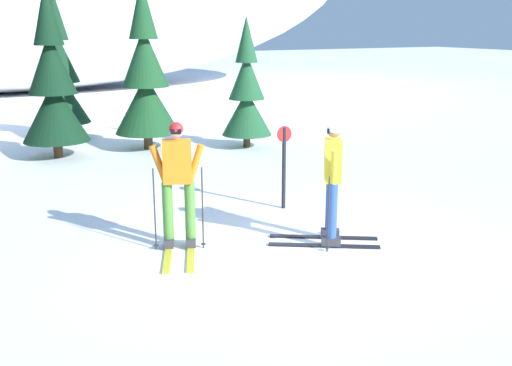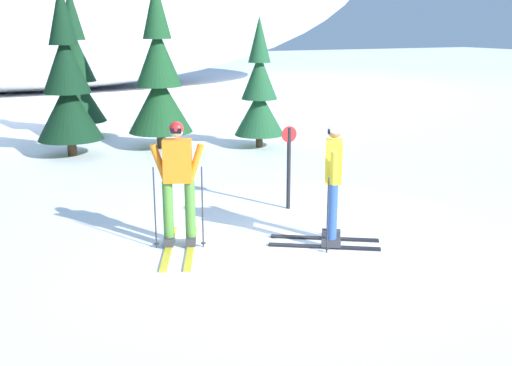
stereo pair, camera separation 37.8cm
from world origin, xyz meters
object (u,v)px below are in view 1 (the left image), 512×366
at_px(pine_tree_center_right, 59,76).
at_px(pine_tree_far_right, 247,94).
at_px(pine_tree_right, 145,80).
at_px(trail_marker_post, 284,162).
at_px(skier_orange_jacket, 178,183).
at_px(pine_tree_center, 53,87).
at_px(skier_yellow_jacket, 332,180).

bearing_deg(pine_tree_center_right, pine_tree_far_right, -43.02).
height_order(pine_tree_right, trail_marker_post, pine_tree_right).
bearing_deg(skier_orange_jacket, pine_tree_center, 93.87).
bearing_deg(pine_tree_center_right, skier_yellow_jacket, -79.87).
bearing_deg(trail_marker_post, skier_yellow_jacket, -97.99).
height_order(skier_orange_jacket, pine_tree_right, pine_tree_right).
xyz_separation_m(skier_yellow_jacket, pine_tree_center_right, (-1.93, 10.82, 0.78)).
bearing_deg(pine_tree_center, skier_orange_jacket, -86.13).
relative_size(skier_yellow_jacket, skier_orange_jacket, 0.98).
bearing_deg(pine_tree_far_right, pine_tree_center_right, 136.98).
xyz_separation_m(pine_tree_right, pine_tree_far_right, (2.39, -1.00, -0.38)).
distance_m(pine_tree_center, pine_tree_center_right, 2.86).
height_order(pine_tree_center_right, pine_tree_far_right, pine_tree_center_right).
height_order(pine_tree_far_right, trail_marker_post, pine_tree_far_right).
bearing_deg(pine_tree_right, pine_tree_center, -179.82).
bearing_deg(skier_yellow_jacket, skier_orange_jacket, 157.76).
xyz_separation_m(pine_tree_center_right, pine_tree_far_right, (4.06, -3.79, -0.33)).
xyz_separation_m(skier_orange_jacket, pine_tree_center_right, (0.13, 9.97, 0.78)).
xyz_separation_m(skier_orange_jacket, pine_tree_right, (1.80, 7.18, 0.83)).
height_order(pine_tree_center_right, pine_tree_right, pine_tree_right).
distance_m(pine_tree_right, trail_marker_post, 6.28).
height_order(skier_yellow_jacket, skier_orange_jacket, skier_orange_jacket).
distance_m(pine_tree_right, pine_tree_far_right, 2.62).
height_order(skier_yellow_jacket, pine_tree_far_right, pine_tree_far_right).
bearing_deg(skier_orange_jacket, pine_tree_center_right, 89.24).
bearing_deg(skier_yellow_jacket, pine_tree_center, 107.64).
xyz_separation_m(pine_tree_right, trail_marker_post, (0.52, -6.19, -0.96)).
relative_size(pine_tree_center_right, trail_marker_post, 2.84).
bearing_deg(pine_tree_right, trail_marker_post, -85.19).
bearing_deg(skier_orange_jacket, trail_marker_post, 23.21).
bearing_deg(skier_yellow_jacket, trail_marker_post, 82.01).
bearing_deg(skier_orange_jacket, pine_tree_far_right, 55.88).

